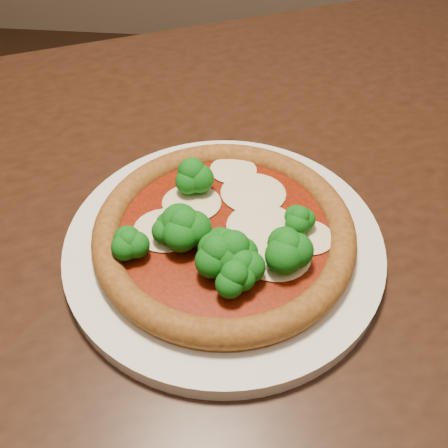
{
  "coord_description": "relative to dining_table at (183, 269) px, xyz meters",
  "views": [
    {
      "loc": [
        -0.05,
        -0.29,
        1.15
      ],
      "look_at": [
        -0.08,
        0.05,
        0.79
      ],
      "focal_mm": 40.0,
      "sensor_mm": 36.0,
      "label": 1
    }
  ],
  "objects": [
    {
      "name": "dining_table",
      "position": [
        0.0,
        0.0,
        0.0
      ],
      "size": [
        1.59,
        1.35,
        0.75
      ],
      "rotation": [
        0.0,
        0.0,
        0.42
      ],
      "color": "black",
      "rests_on": "floor"
    },
    {
      "name": "plate",
      "position": [
        0.05,
        -0.04,
        0.1
      ],
      "size": [
        0.32,
        0.32,
        0.02
      ],
      "primitive_type": "cylinder",
      "color": "silver",
      "rests_on": "dining_table"
    },
    {
      "name": "pizza",
      "position": [
        0.05,
        -0.04,
        0.12
      ],
      "size": [
        0.26,
        0.26,
        0.06
      ],
      "rotation": [
        0.0,
        0.0,
        -0.13
      ],
      "color": "brown",
      "rests_on": "plate"
    }
  ]
}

